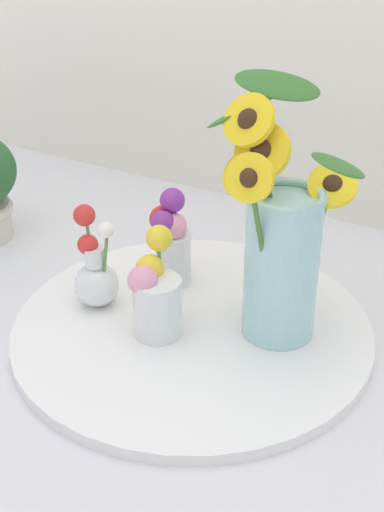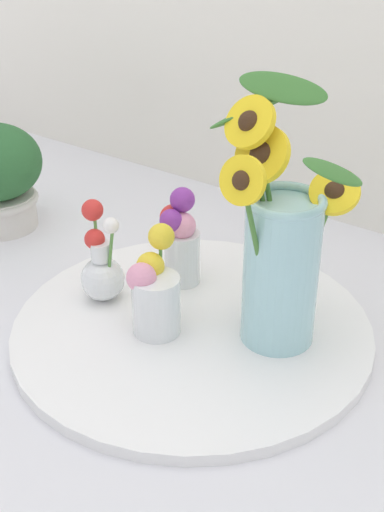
{
  "view_description": "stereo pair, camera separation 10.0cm",
  "coord_description": "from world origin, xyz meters",
  "px_view_note": "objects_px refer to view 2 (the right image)",
  "views": [
    {
      "loc": [
        0.4,
        -0.74,
        0.63
      ],
      "look_at": [
        -0.02,
        0.02,
        0.14
      ],
      "focal_mm": 50.0,
      "sensor_mm": 36.0,
      "label": 1
    },
    {
      "loc": [
        0.49,
        -0.69,
        0.63
      ],
      "look_at": [
        -0.02,
        0.02,
        0.14
      ],
      "focal_mm": 50.0,
      "sensor_mm": 36.0,
      "label": 2
    }
  ],
  "objects_px": {
    "vase_small_center": "(154,291)",
    "vase_bulb_right": "(100,268)",
    "vase_small_back": "(180,237)",
    "serving_tray": "(192,329)",
    "mason_jar_sunflowers": "(279,248)"
  },
  "relations": [
    {
      "from": "mason_jar_sunflowers",
      "to": "vase_small_center",
      "type": "xyz_separation_m",
      "value": [
        -0.15,
        -0.09,
        -0.08
      ]
    },
    {
      "from": "serving_tray",
      "to": "mason_jar_sunflowers",
      "type": "bearing_deg",
      "value": 23.53
    },
    {
      "from": "vase_small_back",
      "to": "vase_bulb_right",
      "type": "bearing_deg",
      "value": -119.86
    },
    {
      "from": "vase_small_center",
      "to": "vase_small_back",
      "type": "distance_m",
      "value": 0.14
    },
    {
      "from": "mason_jar_sunflowers",
      "to": "vase_bulb_right",
      "type": "bearing_deg",
      "value": -165.02
    },
    {
      "from": "serving_tray",
      "to": "vase_small_back",
      "type": "bearing_deg",
      "value": 133.88
    },
    {
      "from": "vase_small_center",
      "to": "vase_bulb_right",
      "type": "xyz_separation_m",
      "value": [
        -0.12,
        0.02,
        -0.01
      ]
    },
    {
      "from": "serving_tray",
      "to": "vase_small_back",
      "type": "height_order",
      "value": "vase_small_back"
    },
    {
      "from": "vase_bulb_right",
      "to": "vase_small_back",
      "type": "distance_m",
      "value": 0.14
    },
    {
      "from": "mason_jar_sunflowers",
      "to": "vase_small_back",
      "type": "relative_size",
      "value": 2.32
    },
    {
      "from": "vase_bulb_right",
      "to": "vase_small_back",
      "type": "xyz_separation_m",
      "value": [
        0.07,
        0.12,
        0.02
      ]
    },
    {
      "from": "mason_jar_sunflowers",
      "to": "vase_bulb_right",
      "type": "relative_size",
      "value": 2.33
    },
    {
      "from": "vase_small_center",
      "to": "vase_bulb_right",
      "type": "height_order",
      "value": "vase_bulb_right"
    },
    {
      "from": "serving_tray",
      "to": "vase_small_back",
      "type": "distance_m",
      "value": 0.16
    },
    {
      "from": "mason_jar_sunflowers",
      "to": "vase_small_center",
      "type": "height_order",
      "value": "mason_jar_sunflowers"
    }
  ]
}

